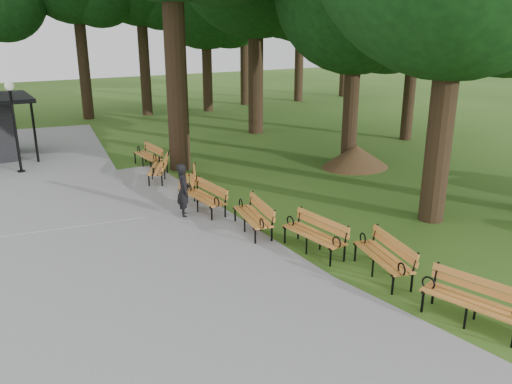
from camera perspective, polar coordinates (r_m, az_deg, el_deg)
ground at (r=11.59m, az=8.40°, el=-8.82°), size 100.00×100.00×0.00m
path at (r=12.24m, az=-15.86°, el=-7.70°), size 12.00×38.00×0.06m
person at (r=14.62m, az=-8.09°, el=0.19°), size 0.53×0.66×1.57m
lamp_post at (r=20.61m, az=-25.56°, el=8.39°), size 0.32×0.32×3.38m
dirt_mound at (r=20.28m, az=11.06°, el=3.97°), size 2.32×2.32×0.88m
bench_1 at (r=10.19m, az=22.97°, el=-11.30°), size 1.06×2.00×0.88m
bench_2 at (r=11.46m, az=13.95°, el=-7.06°), size 1.15×2.00×0.88m
bench_3 at (r=12.35m, az=6.46°, el=-4.78°), size 0.74×1.93×0.88m
bench_4 at (r=13.44m, az=-0.39°, el=-2.76°), size 1.04×1.99×0.88m
bench_5 at (r=15.01m, az=-5.83°, el=-0.64°), size 0.70×1.92×0.88m
bench_6 at (r=16.64m, az=-7.75°, el=1.14°), size 1.37×1.99×0.88m
bench_7 at (r=18.42m, az=-10.88°, el=2.60°), size 1.49×1.97×0.88m
bench_8 at (r=20.33m, az=-11.99°, el=3.95°), size 0.67×1.91×0.88m
lawn_tree_5 at (r=25.72m, az=17.59°, el=19.43°), size 5.49×5.49×9.04m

